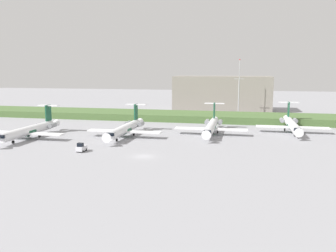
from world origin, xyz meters
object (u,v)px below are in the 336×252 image
regional_jet_second (30,130)px  regional_jet_third (126,128)px  baggage_tug (81,148)px  regional_jet_fifth (292,124)px  regional_jet_fourth (211,126)px  antenna_mast (239,92)px

regional_jet_second → regional_jet_third: 28.36m
baggage_tug → regional_jet_fifth: bearing=36.4°
regional_jet_third → regional_jet_fourth: 27.04m
regional_jet_fourth → antenna_mast: size_ratio=1.24×
regional_jet_fifth → antenna_mast: 44.98m
regional_jet_second → antenna_mast: (59.76, 68.43, 7.82)m
regional_jet_third → baggage_tug: size_ratio=9.69×
regional_jet_third → regional_jet_second: bearing=-161.6°
regional_jet_third → regional_jet_fourth: same height
regional_jet_second → baggage_tug: bearing=-29.2°
regional_jet_second → antenna_mast: size_ratio=1.24×
regional_jet_fifth → regional_jet_third: bearing=-159.5°
regional_jet_fourth → baggage_tug: size_ratio=9.69×
regional_jet_fourth → baggage_tug: 43.06m
regional_jet_third → antenna_mast: 68.38m
regional_jet_fifth → baggage_tug: (-54.98, -40.60, -1.53)m
regional_jet_fifth → baggage_tug: regional_jet_fifth is taller
regional_jet_fourth → regional_jet_fifth: size_ratio=1.00×
antenna_mast → baggage_tug: antenna_mast is taller
regional_jet_fifth → antenna_mast: (-17.88, 40.52, 7.82)m
regional_jet_second → regional_jet_third: (26.90, 8.97, 0.00)m
regional_jet_fourth → antenna_mast: 50.95m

